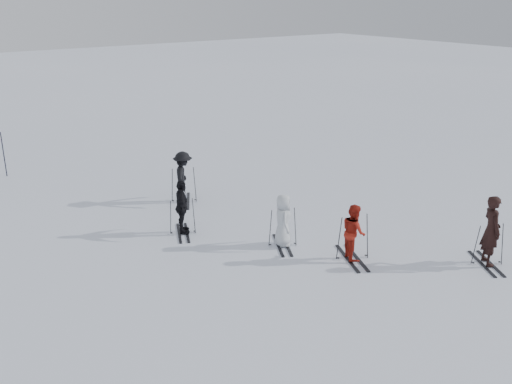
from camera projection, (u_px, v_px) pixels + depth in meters
The scene contains 12 objects.
ground at pixel (275, 232), 17.18m from camera, with size 120.00×120.00×0.00m, color silver.
skier_near_dark at pixel (491, 231), 14.87m from camera, with size 0.69×0.45×1.90m, color black.
skier_red at pixel (354, 233), 15.25m from camera, with size 0.74×0.58×1.53m, color maroon.
skier_grey at pixel (283, 221), 16.04m from camera, with size 0.73×0.48×1.50m, color silver.
skier_uphill_left at pixel (182, 208), 16.82m from camera, with size 0.96×0.40×1.64m, color black.
skier_uphill_far at pixel (183, 177), 19.39m from camera, with size 1.12×0.65×1.74m, color black.
skis_near_dark at pixel (489, 244), 14.99m from camera, with size 0.86×1.62×1.18m, color black, non-canonical shape.
skis_red at pixel (353, 236), 15.29m from camera, with size 0.94×1.78×1.30m, color black, non-canonical shape.
skis_grey at pixel (283, 227), 16.09m from camera, with size 0.84×1.59×1.16m, color black, non-canonical shape.
skis_uphill_left at pixel (182, 216), 16.91m from camera, with size 0.81×1.54×1.12m, color black, non-canonical shape.
skis_uphill_far at pixel (184, 184), 19.47m from camera, with size 0.91×1.72×1.25m, color black, non-canonical shape.
piste_marker at pixel (4, 154), 22.08m from camera, with size 0.04×0.04×1.76m, color black.
Camera 1 is at (-9.70, -12.46, 6.90)m, focal length 40.00 mm.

